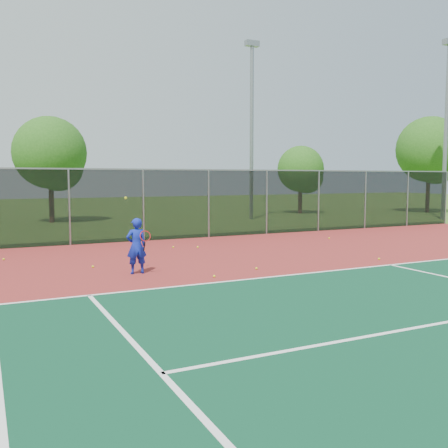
% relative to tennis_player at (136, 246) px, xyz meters
% --- Properties ---
extents(ground, '(120.00, 120.00, 0.00)m').
position_rel_tennis_player_xyz_m(ground, '(5.30, -5.08, -0.80)').
color(ground, '#39621C').
rests_on(ground, ground).
extents(court_apron, '(30.00, 20.00, 0.02)m').
position_rel_tennis_player_xyz_m(court_apron, '(5.30, -3.08, -0.79)').
color(court_apron, maroon).
rests_on(court_apron, ground).
extents(fence_back, '(30.00, 0.06, 3.03)m').
position_rel_tennis_player_xyz_m(fence_back, '(5.30, 6.92, 0.77)').
color(fence_back, black).
rests_on(fence_back, court_apron).
extents(tennis_player, '(0.59, 0.60, 2.14)m').
position_rel_tennis_player_xyz_m(tennis_player, '(0.00, 0.00, 0.00)').
color(tennis_player, '#1123A6').
rests_on(tennis_player, court_apron).
extents(practice_ball_0, '(0.07, 0.07, 0.07)m').
position_rel_tennis_player_xyz_m(practice_ball_0, '(-3.23, 4.06, -0.74)').
color(practice_ball_0, yellow).
rests_on(practice_ball_0, court_apron).
extents(practice_ball_1, '(0.07, 0.07, 0.07)m').
position_rel_tennis_player_xyz_m(practice_ball_1, '(3.48, 3.90, -0.74)').
color(practice_ball_1, yellow).
rests_on(practice_ball_1, court_apron).
extents(practice_ball_2, '(0.07, 0.07, 0.07)m').
position_rel_tennis_player_xyz_m(practice_ball_2, '(3.28, -0.93, -0.74)').
color(practice_ball_2, yellow).
rests_on(practice_ball_2, court_apron).
extents(practice_ball_3, '(0.07, 0.07, 0.07)m').
position_rel_tennis_player_xyz_m(practice_ball_3, '(2.65, 4.32, -0.74)').
color(practice_ball_3, yellow).
rests_on(practice_ball_3, court_apron).
extents(practice_ball_4, '(0.07, 0.07, 0.07)m').
position_rel_tennis_player_xyz_m(practice_ball_4, '(1.70, -1.44, -0.74)').
color(practice_ball_4, yellow).
rests_on(practice_ball_4, court_apron).
extents(practice_ball_5, '(0.07, 0.07, 0.07)m').
position_rel_tennis_player_xyz_m(practice_ball_5, '(-0.92, 1.43, -0.74)').
color(practice_ball_5, yellow).
rests_on(practice_ball_5, court_apron).
extents(practice_ball_6, '(0.07, 0.07, 0.07)m').
position_rel_tennis_player_xyz_m(practice_ball_6, '(9.72, 4.00, -0.74)').
color(practice_ball_6, yellow).
rests_on(practice_ball_6, court_apron).
extents(practice_ball_7, '(0.07, 0.07, 0.07)m').
position_rel_tennis_player_xyz_m(practice_ball_7, '(7.69, -1.18, -0.74)').
color(practice_ball_7, yellow).
rests_on(practice_ball_7, court_apron).
extents(floodlight_n, '(0.90, 0.40, 11.22)m').
position_rel_tennis_player_xyz_m(floodlight_n, '(11.84, 14.77, 5.58)').
color(floodlight_n, gray).
rests_on(floodlight_n, ground).
extents(floodlight_ne, '(0.90, 0.40, 11.22)m').
position_rel_tennis_player_xyz_m(floodlight_ne, '(22.72, 9.15, 5.58)').
color(floodlight_ne, gray).
rests_on(floodlight_ne, ground).
extents(tree_back_left, '(4.28, 4.28, 6.29)m').
position_rel_tennis_player_xyz_m(tree_back_left, '(0.06, 17.84, 3.15)').
color(tree_back_left, '#331E12').
rests_on(tree_back_left, ground).
extents(tree_back_mid, '(3.43, 3.43, 5.04)m').
position_rel_tennis_player_xyz_m(tree_back_mid, '(17.75, 17.62, 2.37)').
color(tree_back_mid, '#331E12').
rests_on(tree_back_mid, ground).
extents(tree_back_right, '(4.98, 4.98, 7.32)m').
position_rel_tennis_player_xyz_m(tree_back_right, '(27.18, 14.22, 3.80)').
color(tree_back_right, '#331E12').
rests_on(tree_back_right, ground).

